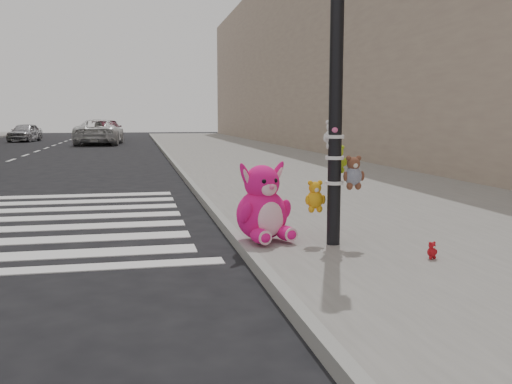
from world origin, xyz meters
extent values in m
plane|color=black|center=(0.00, 0.00, 0.00)|extent=(120.00, 120.00, 0.00)
cube|color=slate|center=(5.00, 10.00, 0.07)|extent=(7.00, 80.00, 0.14)
cube|color=gray|center=(1.55, 10.00, 0.07)|extent=(0.12, 80.00, 0.15)
cube|color=tan|center=(10.50, 20.00, 5.00)|extent=(5.00, 60.00, 10.00)
cylinder|color=black|center=(2.60, 1.80, 2.14)|extent=(0.16, 0.16, 4.00)
cylinder|color=white|center=(2.60, 1.80, 0.89)|extent=(0.22, 0.22, 0.04)
cylinder|color=white|center=(2.60, 1.80, 1.19)|extent=(0.22, 0.22, 0.04)
cylinder|color=white|center=(2.60, 1.80, 1.44)|extent=(0.22, 0.22, 0.04)
ellipsoid|color=#F3147E|center=(1.71, 1.88, 0.23)|extent=(0.30, 0.39, 0.18)
ellipsoid|color=#F3147E|center=(2.06, 1.99, 0.23)|extent=(0.30, 0.39, 0.18)
ellipsoid|color=#F3147E|center=(1.80, 2.20, 0.46)|extent=(0.78, 0.71, 0.64)
ellipsoid|color=#F9BFD1|center=(1.87, 1.99, 0.44)|extent=(0.38, 0.23, 0.42)
sphere|color=#F3147E|center=(1.80, 2.20, 0.86)|extent=(0.55, 0.55, 0.44)
ellipsoid|color=#F3147E|center=(1.60, 2.16, 0.92)|extent=(0.32, 0.18, 0.44)
ellipsoid|color=#F3147E|center=(1.99, 2.28, 0.92)|extent=(0.32, 0.18, 0.44)
imported|color=silver|center=(-1.89, 31.60, 0.77)|extent=(2.84, 5.64, 1.53)
imported|color=maroon|center=(-1.78, 39.83, 0.71)|extent=(2.27, 5.03, 1.43)
imported|color=#B2B2B7|center=(-7.16, 37.03, 0.64)|extent=(2.04, 3.91, 1.27)
camera|label=1|loc=(0.29, -4.64, 1.67)|focal=40.00mm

